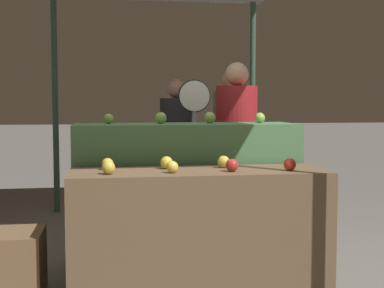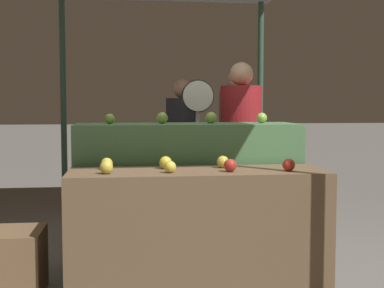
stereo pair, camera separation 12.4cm
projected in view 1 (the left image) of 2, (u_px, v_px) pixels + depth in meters
display_counter_front at (199, 234)px, 3.52m from camera, size 1.68×0.55×0.85m
display_counter_back at (186, 197)px, 4.10m from camera, size 1.68×0.55×1.13m
apple_front_0 at (108, 168)px, 3.29m from camera, size 0.08×0.08×0.08m
apple_front_1 at (172, 167)px, 3.35m from camera, size 0.08×0.08×0.08m
apple_front_2 at (232, 165)px, 3.42m from camera, size 0.08×0.08×0.08m
apple_front_3 at (290, 165)px, 3.46m from camera, size 0.08×0.08×0.08m
apple_front_4 at (108, 164)px, 3.51m from camera, size 0.08×0.08×0.08m
apple_front_5 at (167, 163)px, 3.56m from camera, size 0.08×0.08×0.08m
apple_front_6 at (224, 162)px, 3.62m from camera, size 0.08×0.08×0.08m
apple_back_0 at (108, 119)px, 3.97m from camera, size 0.08×0.08×0.08m
apple_back_1 at (161, 118)px, 4.04m from camera, size 0.09×0.09×0.09m
apple_back_2 at (210, 118)px, 4.10m from camera, size 0.09×0.09×0.09m
apple_back_3 at (260, 118)px, 4.16m from camera, size 0.08×0.08×0.08m
produce_scale at (194, 126)px, 4.71m from camera, size 0.29×0.20×1.50m
person_vendor_at_scale at (236, 139)px, 5.01m from camera, size 0.46×0.46×1.67m
person_customer_left at (177, 141)px, 5.67m from camera, size 0.47×0.47×1.54m
person_customer_right at (231, 137)px, 5.59m from camera, size 0.38×0.38×1.63m
wooden_crate_side at (9, 265)px, 3.52m from camera, size 0.44×0.44×0.44m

